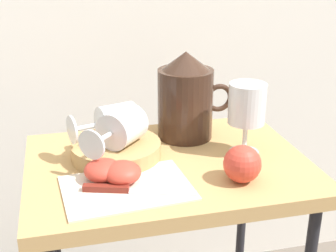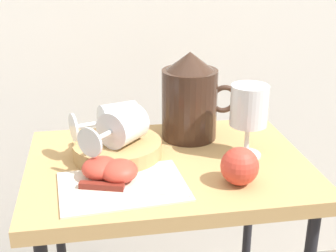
{
  "view_description": "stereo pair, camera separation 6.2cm",
  "coord_description": "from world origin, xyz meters",
  "px_view_note": "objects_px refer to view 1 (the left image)",
  "views": [
    {
      "loc": [
        -0.21,
        -0.86,
        1.1
      ],
      "look_at": [
        0.0,
        0.0,
        0.74
      ],
      "focal_mm": 50.01,
      "sensor_mm": 36.0,
      "label": 1
    },
    {
      "loc": [
        -0.15,
        -0.87,
        1.1
      ],
      "look_at": [
        0.0,
        0.0,
        0.74
      ],
      "focal_mm": 50.01,
      "sensor_mm": 36.0,
      "label": 2
    }
  ],
  "objects_px": {
    "basket_tray": "(116,150)",
    "apple_whole": "(242,164)",
    "table": "(168,190)",
    "wine_glass_tipped_far": "(115,121)",
    "knife": "(123,189)",
    "wine_glass_upright": "(246,107)",
    "wine_glass_tipped_near": "(121,128)",
    "apple_half_left": "(103,170)",
    "apple_half_right": "(122,173)",
    "pitcher": "(186,103)"
  },
  "relations": [
    {
      "from": "wine_glass_tipped_near",
      "to": "knife",
      "type": "xyz_separation_m",
      "value": [
        -0.02,
        -0.14,
        -0.07
      ]
    },
    {
      "from": "apple_whole",
      "to": "knife",
      "type": "height_order",
      "value": "apple_whole"
    },
    {
      "from": "wine_glass_upright",
      "to": "wine_glass_tipped_near",
      "type": "height_order",
      "value": "wine_glass_upright"
    },
    {
      "from": "basket_tray",
      "to": "wine_glass_tipped_far",
      "type": "height_order",
      "value": "wine_glass_tipped_far"
    },
    {
      "from": "wine_glass_upright",
      "to": "wine_glass_tipped_near",
      "type": "distance_m",
      "value": 0.27
    },
    {
      "from": "pitcher",
      "to": "knife",
      "type": "distance_m",
      "value": 0.31
    },
    {
      "from": "apple_half_left",
      "to": "apple_half_right",
      "type": "height_order",
      "value": "same"
    },
    {
      "from": "wine_glass_upright",
      "to": "knife",
      "type": "height_order",
      "value": "wine_glass_upright"
    },
    {
      "from": "apple_half_right",
      "to": "knife",
      "type": "relative_size",
      "value": 0.36
    },
    {
      "from": "apple_half_right",
      "to": "knife",
      "type": "bearing_deg",
      "value": -97.89
    },
    {
      "from": "basket_tray",
      "to": "apple_whole",
      "type": "height_order",
      "value": "apple_whole"
    },
    {
      "from": "table",
      "to": "wine_glass_tipped_near",
      "type": "xyz_separation_m",
      "value": [
        -0.09,
        0.03,
        0.14
      ]
    },
    {
      "from": "wine_glass_upright",
      "to": "wine_glass_tipped_far",
      "type": "bearing_deg",
      "value": 165.69
    },
    {
      "from": "knife",
      "to": "wine_glass_tipped_far",
      "type": "bearing_deg",
      "value": 85.89
    },
    {
      "from": "pitcher",
      "to": "apple_half_left",
      "type": "bearing_deg",
      "value": -139.97
    },
    {
      "from": "apple_half_left",
      "to": "apple_whole",
      "type": "height_order",
      "value": "apple_whole"
    },
    {
      "from": "wine_glass_upright",
      "to": "table",
      "type": "bearing_deg",
      "value": -179.11
    },
    {
      "from": "apple_half_right",
      "to": "table",
      "type": "bearing_deg",
      "value": 34.67
    },
    {
      "from": "basket_tray",
      "to": "wine_glass_tipped_far",
      "type": "xyz_separation_m",
      "value": [
        0.0,
        0.03,
        0.05
      ]
    },
    {
      "from": "wine_glass_upright",
      "to": "apple_whole",
      "type": "height_order",
      "value": "wine_glass_upright"
    },
    {
      "from": "wine_glass_tipped_far",
      "to": "wine_glass_tipped_near",
      "type": "bearing_deg",
      "value": -80.64
    },
    {
      "from": "wine_glass_upright",
      "to": "knife",
      "type": "relative_size",
      "value": 0.77
    },
    {
      "from": "apple_half_left",
      "to": "apple_half_right",
      "type": "xyz_separation_m",
      "value": [
        0.03,
        -0.02,
        0.0
      ]
    },
    {
      "from": "apple_half_right",
      "to": "wine_glass_tipped_far",
      "type": "bearing_deg",
      "value": 86.85
    },
    {
      "from": "wine_glass_tipped_near",
      "to": "wine_glass_upright",
      "type": "bearing_deg",
      "value": -5.69
    },
    {
      "from": "pitcher",
      "to": "apple_half_right",
      "type": "relative_size",
      "value": 2.78
    },
    {
      "from": "apple_whole",
      "to": "knife",
      "type": "distance_m",
      "value": 0.23
    },
    {
      "from": "table",
      "to": "apple_whole",
      "type": "relative_size",
      "value": 9.08
    },
    {
      "from": "pitcher",
      "to": "apple_half_left",
      "type": "height_order",
      "value": "pitcher"
    },
    {
      "from": "pitcher",
      "to": "basket_tray",
      "type": "bearing_deg",
      "value": -155.38
    },
    {
      "from": "apple_half_left",
      "to": "apple_half_right",
      "type": "bearing_deg",
      "value": -27.93
    },
    {
      "from": "apple_half_left",
      "to": "wine_glass_upright",
      "type": "bearing_deg",
      "value": 10.72
    },
    {
      "from": "basket_tray",
      "to": "wine_glass_tipped_near",
      "type": "bearing_deg",
      "value": -52.71
    },
    {
      "from": "basket_tray",
      "to": "wine_glass_upright",
      "type": "relative_size",
      "value": 1.21
    },
    {
      "from": "wine_glass_tipped_near",
      "to": "wine_glass_tipped_far",
      "type": "xyz_separation_m",
      "value": [
        -0.01,
        0.04,
        -0.0
      ]
    },
    {
      "from": "knife",
      "to": "pitcher",
      "type": "bearing_deg",
      "value": 51.77
    },
    {
      "from": "basket_tray",
      "to": "apple_half_left",
      "type": "relative_size",
      "value": 2.6
    },
    {
      "from": "basket_tray",
      "to": "wine_glass_tipped_far",
      "type": "bearing_deg",
      "value": 83.37
    },
    {
      "from": "pitcher",
      "to": "wine_glass_tipped_near",
      "type": "distance_m",
      "value": 0.19
    },
    {
      "from": "wine_glass_tipped_near",
      "to": "apple_whole",
      "type": "distance_m",
      "value": 0.26
    },
    {
      "from": "table",
      "to": "apple_half_left",
      "type": "distance_m",
      "value": 0.18
    },
    {
      "from": "table",
      "to": "wine_glass_tipped_far",
      "type": "xyz_separation_m",
      "value": [
        -0.1,
        0.07,
        0.14
      ]
    },
    {
      "from": "wine_glass_tipped_near",
      "to": "wine_glass_tipped_far",
      "type": "height_order",
      "value": "wine_glass_tipped_near"
    },
    {
      "from": "wine_glass_tipped_near",
      "to": "apple_whole",
      "type": "height_order",
      "value": "wine_glass_tipped_near"
    },
    {
      "from": "apple_whole",
      "to": "apple_half_left",
      "type": "bearing_deg",
      "value": 166.84
    },
    {
      "from": "apple_whole",
      "to": "knife",
      "type": "xyz_separation_m",
      "value": [
        -0.23,
        0.01,
        -0.03
      ]
    },
    {
      "from": "pitcher",
      "to": "knife",
      "type": "xyz_separation_m",
      "value": [
        -0.18,
        -0.23,
        -0.07
      ]
    },
    {
      "from": "table",
      "to": "knife",
      "type": "relative_size",
      "value": 3.26
    },
    {
      "from": "basket_tray",
      "to": "wine_glass_tipped_near",
      "type": "xyz_separation_m",
      "value": [
        0.01,
        -0.01,
        0.06
      ]
    },
    {
      "from": "basket_tray",
      "to": "wine_glass_upright",
      "type": "bearing_deg",
      "value": -8.3
    }
  ]
}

